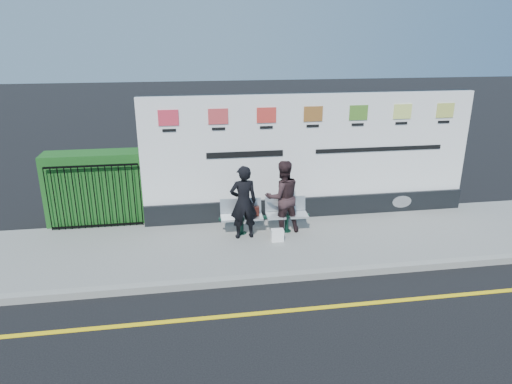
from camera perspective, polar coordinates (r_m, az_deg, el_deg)
ground at (r=8.19m, az=10.28°, el=-13.87°), size 80.00×80.00×0.00m
pavement at (r=10.24m, az=5.79°, el=-6.13°), size 14.00×3.00×0.12m
kerb at (r=8.96m, az=8.23°, el=-10.10°), size 14.00×0.18×0.14m
yellow_line at (r=8.19m, az=10.29°, el=-13.85°), size 14.00×0.10×0.01m
billboard at (r=11.12m, az=6.78°, el=3.37°), size 8.00×0.30×3.00m
hedge at (r=11.48m, az=-19.19°, el=0.57°), size 2.35×0.70×1.70m
railing at (r=11.08m, az=-19.52°, el=-0.55°), size 2.05×0.06×1.54m
bench at (r=10.40m, az=1.05°, el=-3.99°), size 1.99×0.59×0.42m
woman_left at (r=9.94m, az=-1.58°, el=-1.29°), size 0.63×0.44×1.65m
woman_right at (r=10.25m, az=3.34°, el=-0.60°), size 0.91×0.76×1.68m
handbag_brown at (r=10.25m, az=-0.37°, el=-2.42°), size 0.28×0.13×0.22m
carrier_bag_white at (r=10.02m, az=2.68°, el=-5.41°), size 0.27×0.16×0.27m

